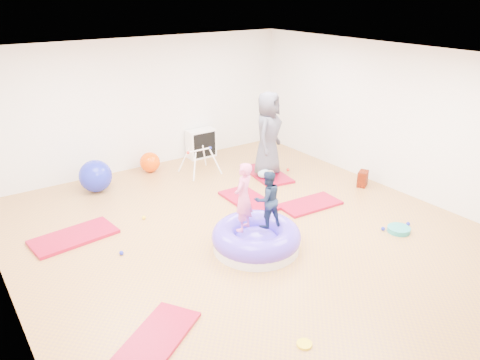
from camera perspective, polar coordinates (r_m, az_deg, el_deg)
room at (r=7.03m, az=1.40°, el=3.00°), size 7.01×8.01×2.81m
gym_mat_front_left at (r=5.74m, az=-10.03°, el=-18.37°), size 1.25×1.08×0.05m
gym_mat_mid_left at (r=8.03m, az=-19.59°, el=-6.54°), size 1.37×0.79×0.05m
gym_mat_center_back at (r=8.80m, az=1.07°, el=-2.50°), size 0.66×1.26×0.05m
gym_mat_right at (r=8.75m, az=8.52°, el=-2.94°), size 1.18×0.64×0.05m
gym_mat_rear_right at (r=10.04m, az=3.32°, el=0.72°), size 0.82×1.35×0.05m
inflatable_cushion at (r=7.24m, az=1.99°, el=-7.15°), size 1.37×1.37×0.43m
child_pink at (r=6.86m, az=0.42°, el=-1.73°), size 0.46×0.41×1.07m
child_navy at (r=7.01m, az=3.36°, el=-1.99°), size 0.48×0.40×0.90m
adult_caregiver at (r=9.70m, az=3.44°, el=5.62°), size 1.03×0.94×1.76m
infant at (r=9.73m, az=3.25°, el=0.84°), size 0.36×0.37×0.21m
ball_pit_balls at (r=8.49m, az=3.62°, el=-3.46°), size 4.41×3.32×0.07m
exercise_ball_blue at (r=9.57m, az=-17.20°, el=0.47°), size 0.64×0.64×0.64m
exercise_ball_orange at (r=10.35m, az=-10.92°, el=2.15°), size 0.44×0.44×0.44m
infant_play_gym at (r=10.01m, az=-4.96°, el=2.72°), size 0.73×0.69×0.56m
cube_shelf at (r=11.07m, az=-4.73°, el=4.47°), size 0.67×0.33×0.67m
balance_disc at (r=8.18m, az=18.79°, el=-5.74°), size 0.37×0.37×0.08m
backpack at (r=9.76m, az=14.73°, el=0.16°), size 0.32×0.28×0.32m
yellow_toy at (r=5.64m, az=7.85°, el=-19.20°), size 0.18×0.18×0.03m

